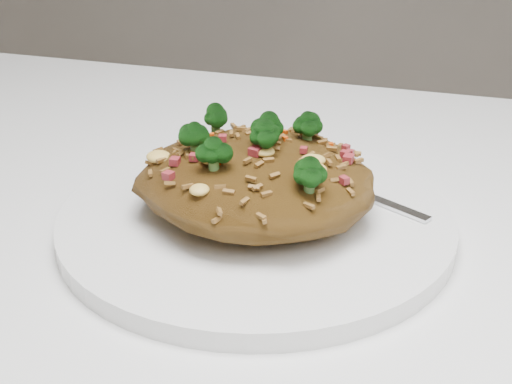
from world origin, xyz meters
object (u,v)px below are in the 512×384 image
Objects in this scene: dining_table at (205,366)px; plate at (256,219)px; fork at (345,188)px; fried_rice at (256,170)px.

dining_table is 0.11m from plate.
plate is 1.87× the size of fork.
dining_table is 4.26× the size of plate.
fried_rice reaches higher than dining_table.
fork is (0.06, 0.05, 0.01)m from plate.
fork is at bearing 43.15° from fried_rice.
fried_rice is 0.08m from fork.
fork is at bearing 53.26° from dining_table.
plate is at bearing -37.20° from fried_rice.
plate is 1.68× the size of fried_rice.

